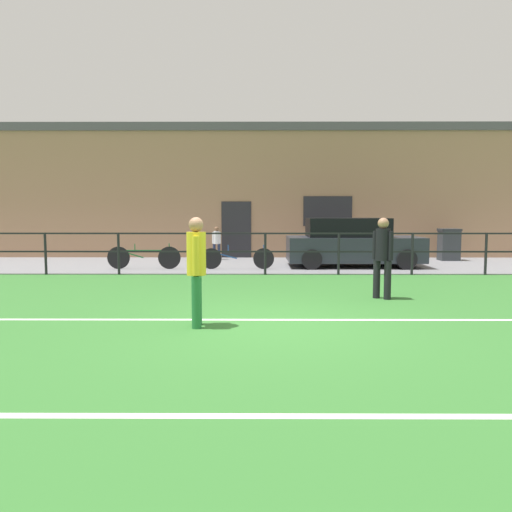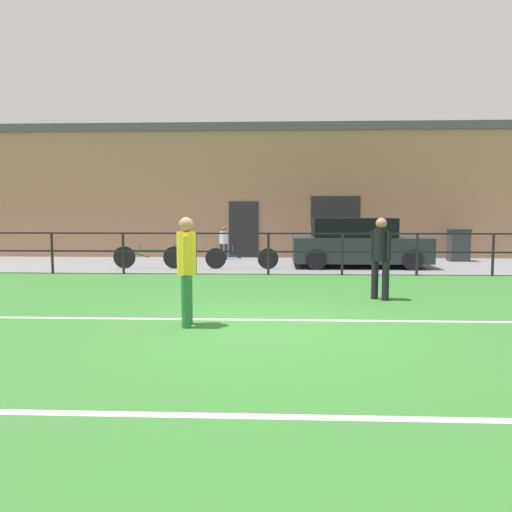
# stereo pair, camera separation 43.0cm
# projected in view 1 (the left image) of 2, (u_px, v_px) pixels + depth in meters

# --- Properties ---
(ground) EXTENTS (60.00, 44.00, 0.04)m
(ground) POSITION_uv_depth(u_px,v_px,m) (270.00, 325.00, 7.58)
(ground) COLOR #33702D
(field_line_touchline) EXTENTS (36.00, 0.11, 0.00)m
(field_line_touchline) POSITION_uv_depth(u_px,v_px,m) (270.00, 320.00, 7.85)
(field_line_touchline) COLOR white
(field_line_touchline) RESTS_ON ground
(field_line_hash) EXTENTS (36.00, 0.11, 0.00)m
(field_line_hash) POSITION_uv_depth(u_px,v_px,m) (280.00, 416.00, 4.13)
(field_line_hash) COLOR white
(field_line_hash) RESTS_ON ground
(pavement_strip) EXTENTS (48.00, 5.00, 0.02)m
(pavement_strip) POSITION_uv_depth(u_px,v_px,m) (264.00, 265.00, 16.04)
(pavement_strip) COLOR slate
(pavement_strip) RESTS_ON ground
(perimeter_fence) EXTENTS (36.07, 0.07, 1.15)m
(perimeter_fence) POSITION_uv_depth(u_px,v_px,m) (265.00, 247.00, 13.49)
(perimeter_fence) COLOR black
(perimeter_fence) RESTS_ON ground
(clubhouse_facade) EXTENTS (28.00, 2.56, 4.99)m
(clubhouse_facade) POSITION_uv_depth(u_px,v_px,m) (263.00, 192.00, 19.51)
(clubhouse_facade) COLOR #A37A5B
(clubhouse_facade) RESTS_ON ground
(player_goalkeeper) EXTENTS (0.35, 0.33, 1.59)m
(player_goalkeeper) POSITION_uv_depth(u_px,v_px,m) (383.00, 253.00, 9.70)
(player_goalkeeper) COLOR black
(player_goalkeeper) RESTS_ON ground
(player_striker) EXTENTS (0.29, 0.44, 1.63)m
(player_striker) POSITION_uv_depth(u_px,v_px,m) (196.00, 265.00, 7.32)
(player_striker) COLOR #237038
(player_striker) RESTS_ON ground
(spectator_child) EXTENTS (0.32, 0.21, 1.17)m
(spectator_child) POSITION_uv_depth(u_px,v_px,m) (217.00, 241.00, 17.68)
(spectator_child) COLOR #232D4C
(spectator_child) RESTS_ON pavement_strip
(parked_car_red) EXTENTS (4.10, 1.96, 1.50)m
(parked_car_red) POSITION_uv_depth(u_px,v_px,m) (352.00, 243.00, 15.43)
(parked_car_red) COLOR #282D38
(parked_car_red) RESTS_ON pavement_strip
(bicycle_parked_0) EXTENTS (2.18, 0.04, 0.72)m
(bicycle_parked_0) POSITION_uv_depth(u_px,v_px,m) (237.00, 258.00, 14.72)
(bicycle_parked_0) COLOR black
(bicycle_parked_0) RESTS_ON pavement_strip
(bicycle_parked_1) EXTENTS (2.18, 0.04, 0.76)m
(bicycle_parked_1) POSITION_uv_depth(u_px,v_px,m) (144.00, 257.00, 14.73)
(bicycle_parked_1) COLOR black
(bicycle_parked_1) RESTS_ON pavement_strip
(trash_bin_0) EXTENTS (0.68, 0.58, 1.11)m
(trash_bin_0) POSITION_uv_depth(u_px,v_px,m) (449.00, 244.00, 17.37)
(trash_bin_0) COLOR #33383D
(trash_bin_0) RESTS_ON pavement_strip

